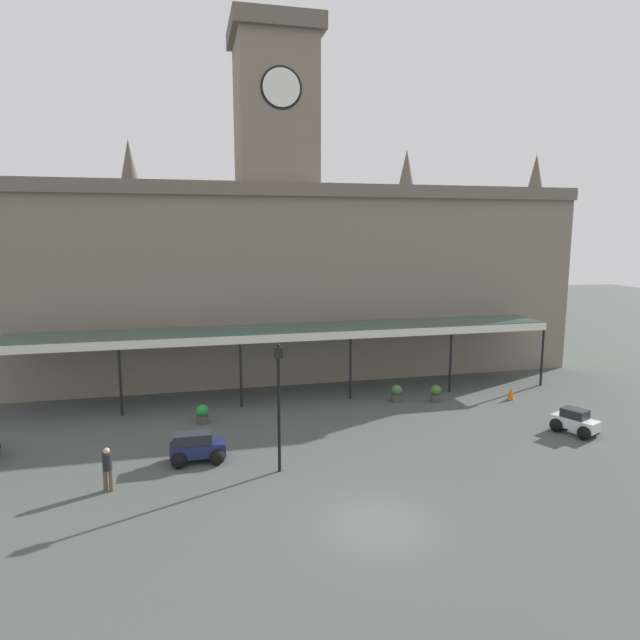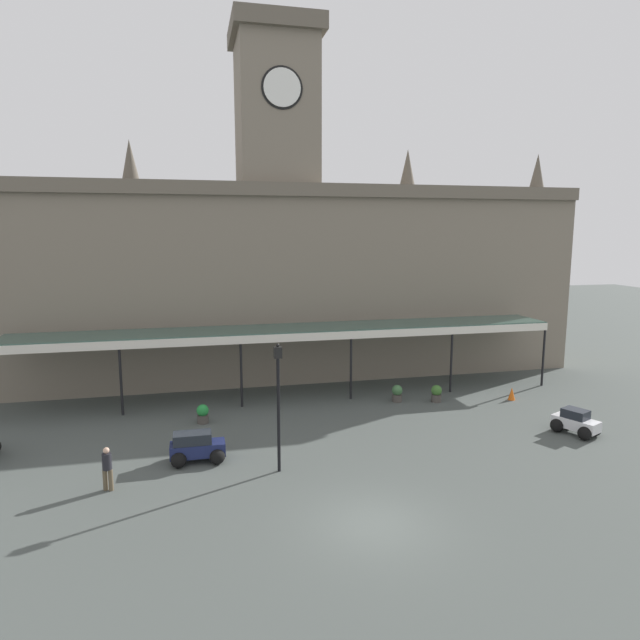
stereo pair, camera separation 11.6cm
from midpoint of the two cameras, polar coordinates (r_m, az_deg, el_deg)
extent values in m
plane|color=#464C49|center=(19.35, 5.55, -20.27)|extent=(140.00, 140.00, 0.00)
cube|color=slate|center=(36.54, -4.54, 3.90)|extent=(39.69, 6.03, 12.38)
cube|color=#685F52|center=(33.36, -3.81, 13.38)|extent=(39.69, 0.30, 0.80)
cube|color=slate|center=(37.12, -4.76, 20.40)|extent=(4.80, 4.80, 8.78)
cube|color=#61594D|center=(38.38, -4.87, 27.57)|extent=(5.50, 5.50, 1.00)
cylinder|color=white|center=(34.97, -4.13, 22.88)|extent=(2.20, 0.12, 2.20)
cylinder|color=black|center=(35.01, -4.14, 22.87)|extent=(2.46, 0.06, 2.46)
cone|color=#5B5448|center=(36.36, -19.27, 15.24)|extent=(1.10, 1.10, 2.60)
cone|color=#5B5448|center=(39.01, 8.86, 15.18)|extent=(1.10, 1.10, 2.60)
cone|color=#5B5448|center=(43.68, 21.37, 14.01)|extent=(1.10, 1.10, 2.60)
cube|color=#38564C|center=(31.73, -3.04, -0.92)|extent=(31.05, 3.20, 0.16)
cube|color=silver|center=(30.22, -2.48, -1.81)|extent=(31.05, 0.12, 0.44)
cylinder|color=black|center=(30.47, -20.07, -5.79)|extent=(0.14, 0.14, 3.89)
cylinder|color=black|center=(30.35, -8.31, -5.38)|extent=(0.14, 0.14, 3.89)
cylinder|color=black|center=(31.47, 3.06, -4.77)|extent=(0.14, 0.14, 3.89)
cylinder|color=black|center=(33.72, 13.27, -4.06)|extent=(0.14, 0.14, 3.89)
cylinder|color=black|center=(36.89, 21.94, -3.36)|extent=(0.14, 0.14, 3.89)
cube|color=silver|center=(29.20, 24.79, -9.64)|extent=(1.65, 2.23, 0.50)
cube|color=#1E232B|center=(29.08, 24.76, -8.76)|extent=(1.19, 1.33, 0.42)
sphere|color=black|center=(29.36, 26.35, -10.05)|extent=(0.64, 0.64, 0.64)
sphere|color=black|center=(28.61, 25.57, -10.50)|extent=(0.64, 0.64, 0.64)
sphere|color=black|center=(29.92, 24.00, -9.54)|extent=(0.64, 0.64, 0.64)
sphere|color=black|center=(29.18, 23.17, -9.95)|extent=(0.64, 0.64, 0.64)
cube|color=#19214C|center=(24.07, -12.66, -12.92)|extent=(2.25, 0.91, 0.55)
cube|color=#1E232B|center=(23.89, -13.19, -11.82)|extent=(1.55, 0.83, 0.45)
sphere|color=black|center=(24.59, -10.81, -12.94)|extent=(0.64, 0.64, 0.64)
sphere|color=black|center=(23.76, -10.70, -13.74)|extent=(0.64, 0.64, 0.64)
sphere|color=black|center=(24.58, -14.51, -13.08)|extent=(0.64, 0.64, 0.64)
sphere|color=black|center=(23.75, -14.55, -13.89)|extent=(0.64, 0.64, 0.64)
cylinder|color=brown|center=(22.55, -20.95, -15.24)|extent=(0.17, 0.17, 0.82)
cylinder|color=brown|center=(22.65, -21.46, -15.17)|extent=(0.17, 0.17, 0.82)
cylinder|color=black|center=(22.32, -21.31, -13.51)|extent=(0.34, 0.34, 0.62)
sphere|color=tan|center=(22.17, -21.37, -12.50)|extent=(0.23, 0.23, 0.23)
cylinder|color=black|center=(22.09, -4.42, -9.83)|extent=(0.13, 0.13, 4.65)
cube|color=black|center=(21.40, -4.50, -3.37)|extent=(0.30, 0.30, 0.44)
sphere|color=black|center=(21.34, -4.51, -2.64)|extent=(0.14, 0.14, 0.14)
cone|color=orange|center=(33.53, 19.06, -7.18)|extent=(0.40, 0.40, 0.73)
cylinder|color=#47423D|center=(31.72, 7.81, -7.98)|extent=(0.56, 0.56, 0.42)
sphere|color=#3C673C|center=(31.59, 7.83, -7.20)|extent=(0.60, 0.60, 0.60)
cylinder|color=#47423D|center=(32.08, 11.78, -7.90)|extent=(0.56, 0.56, 0.42)
sphere|color=#3B6B2B|center=(31.95, 11.81, -7.12)|extent=(0.60, 0.60, 0.60)
cylinder|color=#47423D|center=(28.64, -12.17, -10.00)|extent=(0.56, 0.56, 0.42)
sphere|color=#238738|center=(28.49, -12.20, -9.14)|extent=(0.60, 0.60, 0.60)
camera|label=1|loc=(0.06, -90.13, -0.02)|focal=30.92mm
camera|label=2|loc=(0.06, 89.87, 0.02)|focal=30.92mm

